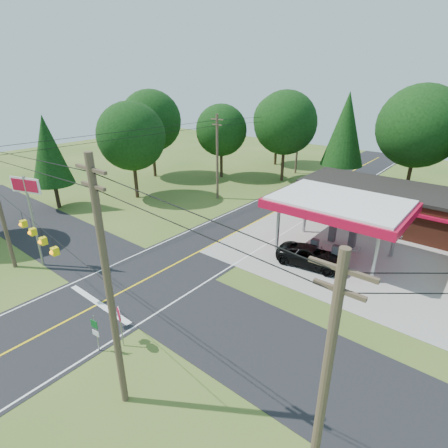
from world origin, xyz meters
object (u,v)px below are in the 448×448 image
Objects in this scene: gas_canopy at (339,206)px; octagonal_stop_sign at (119,317)px; suv_car at (312,257)px; big_stop_sign at (29,200)px; sedan_car at (397,227)px.

gas_canopy is 4.11× the size of octagonal_stop_sign.
gas_canopy is 4.64m from suv_car.
big_stop_sign is at bearing 121.21° from suv_car.
gas_canopy reaches higher than octagonal_stop_sign.
sedan_car is at bearing -25.70° from suv_car.
gas_canopy is 18.64m from octagonal_stop_sign.
suv_car reaches higher than sedan_car.
octagonal_stop_sign is at bearing 156.96° from suv_car.
gas_canopy is at bearing 75.92° from octagonal_stop_sign.
octagonal_stop_sign is (-4.50, -17.94, -2.33)m from gas_canopy.
big_stop_sign is at bearing -135.88° from gas_canopy.
big_stop_sign reaches higher than gas_canopy.
suv_car is (-0.50, -3.00, -3.50)m from gas_canopy.
big_stop_sign is (-20.00, -24.49, 4.85)m from sedan_car.
gas_canopy is at bearing 44.12° from big_stop_sign.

